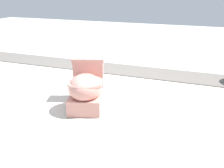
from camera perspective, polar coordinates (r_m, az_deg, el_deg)
ground_plane at (r=3.05m, az=-6.71°, el=-4.16°), size 14.00×14.00×0.00m
gravel_strip at (r=4.11m, az=8.38°, el=2.43°), size 0.56×8.00×0.01m
toilet at (r=2.89m, az=-5.57°, el=-0.77°), size 0.71×0.54×0.52m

